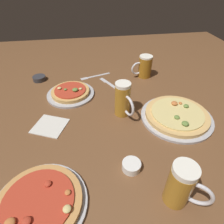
{
  "coord_description": "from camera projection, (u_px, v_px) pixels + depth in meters",
  "views": [
    {
      "loc": [
        -0.11,
        -0.69,
        0.59
      ],
      "look_at": [
        0.0,
        0.0,
        0.02
      ],
      "focal_mm": 30.12,
      "sensor_mm": 36.0,
      "label": 1
    }
  ],
  "objects": [
    {
      "name": "pizza_plate_far",
      "position": [
        71.0,
        93.0,
        1.04
      ],
      "size": [
        0.26,
        0.26,
        0.05
      ],
      "color": "#B2B2B7",
      "rests_on": "ground_plane"
    },
    {
      "name": "knife_right",
      "position": [
        113.0,
        86.0,
        1.12
      ],
      "size": [
        0.13,
        0.22,
        0.01
      ],
      "color": "silver",
      "rests_on": "ground_plane"
    },
    {
      "name": "ramekin_sauce",
      "position": [
        131.0,
        166.0,
        0.67
      ],
      "size": [
        0.07,
        0.07,
        0.03
      ],
      "primitive_type": "cylinder",
      "color": "white",
      "rests_on": "ground_plane"
    },
    {
      "name": "napkin_folded",
      "position": [
        50.0,
        126.0,
        0.85
      ],
      "size": [
        0.18,
        0.17,
        0.01
      ],
      "primitive_type": "cube",
      "rotation": [
        0.0,
        0.0,
        -0.42
      ],
      "color": "silver",
      "rests_on": "ground_plane"
    },
    {
      "name": "beer_mug_amber",
      "position": [
        145.0,
        67.0,
        1.18
      ],
      "size": [
        0.13,
        0.08,
        0.14
      ],
      "color": "#9E6619",
      "rests_on": "ground_plane"
    },
    {
      "name": "pizza_plate_near",
      "position": [
        177.0,
        115.0,
        0.89
      ],
      "size": [
        0.34,
        0.34,
        0.05
      ],
      "color": "#B2B2B7",
      "rests_on": "ground_plane"
    },
    {
      "name": "pizza_plate_side",
      "position": [
        39.0,
        204.0,
        0.57
      ],
      "size": [
        0.29,
        0.29,
        0.05
      ],
      "color": "#B2B2B7",
      "rests_on": "ground_plane"
    },
    {
      "name": "beer_mug_pale",
      "position": [
        123.0,
        100.0,
        0.87
      ],
      "size": [
        0.07,
        0.13,
        0.17
      ],
      "color": "#B27A23",
      "rests_on": "ground_plane"
    },
    {
      "name": "beer_mug_dark",
      "position": [
        181.0,
        186.0,
        0.54
      ],
      "size": [
        0.12,
        0.1,
        0.16
      ],
      "color": "#B27A23",
      "rests_on": "ground_plane"
    },
    {
      "name": "ground_plane",
      "position": [
        112.0,
        118.0,
        0.93
      ],
      "size": [
        2.4,
        2.4,
        0.03
      ],
      "primitive_type": "cube",
      "color": "brown"
    },
    {
      "name": "fork_left",
      "position": [
        95.0,
        76.0,
        1.22
      ],
      "size": [
        0.2,
        0.07,
        0.01
      ],
      "color": "silver",
      "rests_on": "ground_plane"
    },
    {
      "name": "ramekin_butter",
      "position": [
        39.0,
        78.0,
        1.17
      ],
      "size": [
        0.08,
        0.08,
        0.03
      ],
      "primitive_type": "cylinder",
      "color": "#333338",
      "rests_on": "ground_plane"
    }
  ]
}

